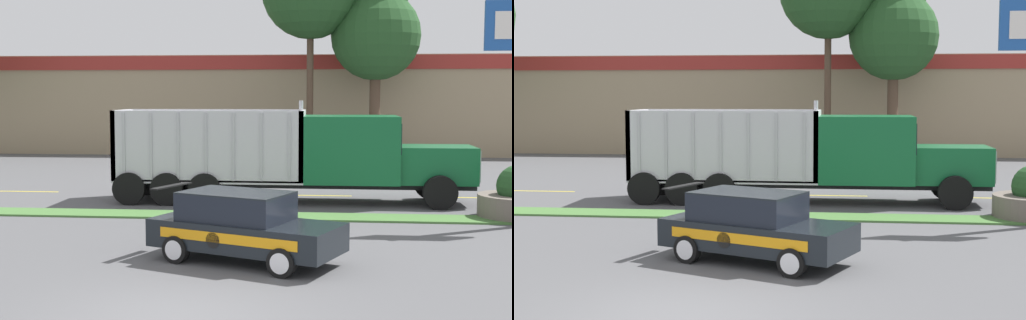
# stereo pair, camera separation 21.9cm
# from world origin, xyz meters

# --- Properties ---
(ground_plane) EXTENTS (600.00, 600.00, 0.00)m
(ground_plane) POSITION_xyz_m (0.00, 0.00, 0.00)
(ground_plane) COLOR #515154
(grass_verge) EXTENTS (120.00, 1.25, 0.06)m
(grass_verge) POSITION_xyz_m (0.00, 9.47, 0.03)
(grass_verge) COLOR #477538
(grass_verge) RESTS_ON ground_plane
(centre_line_3) EXTENTS (2.40, 0.14, 0.01)m
(centre_line_3) POSITION_xyz_m (-8.58, 14.09, 0.00)
(centre_line_3) COLOR yellow
(centre_line_3) RESTS_ON ground_plane
(centre_line_4) EXTENTS (2.40, 0.14, 0.01)m
(centre_line_4) POSITION_xyz_m (-3.18, 14.09, 0.00)
(centre_line_4) COLOR yellow
(centre_line_4) RESTS_ON ground_plane
(centre_line_5) EXTENTS (2.40, 0.14, 0.01)m
(centre_line_5) POSITION_xyz_m (2.22, 14.09, 0.00)
(centre_line_5) COLOR yellow
(centre_line_5) RESTS_ON ground_plane
(centre_line_6) EXTENTS (2.40, 0.14, 0.01)m
(centre_line_6) POSITION_xyz_m (7.62, 14.09, 0.00)
(centre_line_6) COLOR yellow
(centre_line_6) RESTS_ON ground_plane
(dump_truck_mid) EXTENTS (11.89, 2.62, 3.41)m
(dump_truck_mid) POSITION_xyz_m (2.24, 12.52, 1.51)
(dump_truck_mid) COLOR black
(dump_truck_mid) RESTS_ON ground_plane
(rally_car) EXTENTS (4.43, 3.17, 1.55)m
(rally_car) POSITION_xyz_m (0.71, 3.84, 0.78)
(rally_car) COLOR black
(rally_car) RESTS_ON ground_plane
(store_building_backdrop) EXTENTS (40.49, 12.10, 5.89)m
(store_building_backdrop) POSITION_xyz_m (1.40, 36.19, 2.95)
(store_building_backdrop) COLOR #9E896B
(store_building_backdrop) RESTS_ON ground_plane
(tree_behind_right) EXTENTS (4.80, 4.80, 10.34)m
(tree_behind_right) POSITION_xyz_m (5.08, 27.77, 7.18)
(tree_behind_right) COLOR brown
(tree_behind_right) RESTS_ON ground_plane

